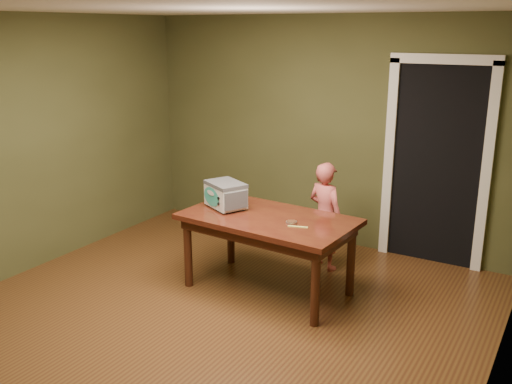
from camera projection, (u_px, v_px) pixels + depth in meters
floor at (197, 328)px, 4.83m from camera, size 5.00×5.00×0.00m
room_shell at (191, 129)px, 4.36m from camera, size 4.52×5.02×2.61m
doorway at (443, 161)px, 6.20m from camera, size 1.10×0.66×2.25m
dining_table at (268, 227)px, 5.35m from camera, size 1.65×1.00×0.75m
toy_oven at (225, 194)px, 5.55m from camera, size 0.49×0.43×0.26m
baking_pan at (291, 222)px, 5.13m from camera, size 0.10×0.10×0.02m
spatula at (298, 227)px, 5.04m from camera, size 0.18×0.08×0.01m
child at (325, 216)px, 5.90m from camera, size 0.48×0.38×1.14m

